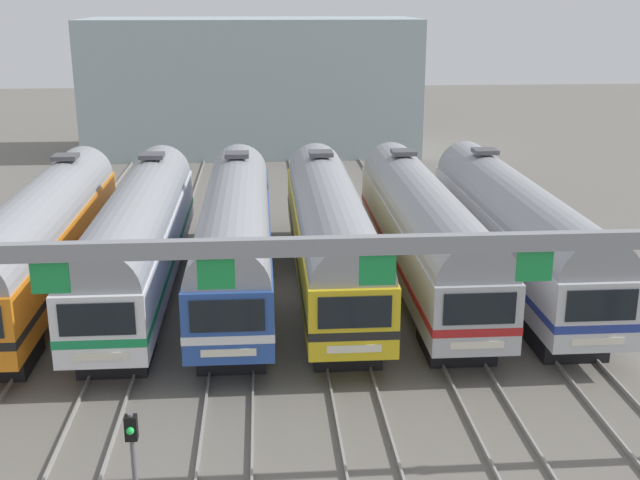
# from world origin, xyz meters

# --- Properties ---
(ground_plane) EXTENTS (160.00, 160.00, 0.00)m
(ground_plane) POSITION_xyz_m (0.00, 0.00, 0.00)
(ground_plane) COLOR slate
(track_bed) EXTENTS (20.94, 70.00, 0.15)m
(track_bed) POSITION_xyz_m (0.00, 17.00, 0.07)
(track_bed) COLOR gray
(track_bed) RESTS_ON ground
(commuter_train_orange) EXTENTS (2.88, 18.06, 5.05)m
(commuter_train_orange) POSITION_xyz_m (-9.72, -0.00, 2.69)
(commuter_train_orange) COLOR orange
(commuter_train_orange) RESTS_ON ground
(commuter_train_white) EXTENTS (2.88, 18.06, 5.05)m
(commuter_train_white) POSITION_xyz_m (-5.83, -0.00, 2.69)
(commuter_train_white) COLOR white
(commuter_train_white) RESTS_ON ground
(commuter_train_blue) EXTENTS (2.88, 18.06, 5.05)m
(commuter_train_blue) POSITION_xyz_m (-1.94, -0.00, 2.69)
(commuter_train_blue) COLOR #284C9E
(commuter_train_blue) RESTS_ON ground
(commuter_train_yellow) EXTENTS (2.88, 18.06, 5.05)m
(commuter_train_yellow) POSITION_xyz_m (1.94, -0.00, 2.69)
(commuter_train_yellow) COLOR gold
(commuter_train_yellow) RESTS_ON ground
(commuter_train_stainless) EXTENTS (2.88, 18.06, 5.05)m
(commuter_train_stainless) POSITION_xyz_m (5.83, -0.00, 2.69)
(commuter_train_stainless) COLOR #B2B5BA
(commuter_train_stainless) RESTS_ON ground
(commuter_train_silver) EXTENTS (2.88, 18.06, 5.05)m
(commuter_train_silver) POSITION_xyz_m (9.72, -0.00, 2.69)
(commuter_train_silver) COLOR silver
(commuter_train_silver) RESTS_ON ground
(catenary_gantry) EXTENTS (24.67, 0.44, 6.97)m
(catenary_gantry) POSITION_xyz_m (-0.00, -13.50, 5.33)
(catenary_gantry) COLOR gray
(catenary_gantry) RESTS_ON ground
(yard_signal_mast) EXTENTS (0.28, 0.35, 2.93)m
(yard_signal_mast) POSITION_xyz_m (-3.89, -15.27, 2.05)
(yard_signal_mast) COLOR #59595E
(yard_signal_mast) RESTS_ON ground
(maintenance_building) EXTENTS (25.57, 10.00, 10.31)m
(maintenance_building) POSITION_xyz_m (-1.40, 32.89, 5.15)
(maintenance_building) COLOR #9EB2B7
(maintenance_building) RESTS_ON ground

